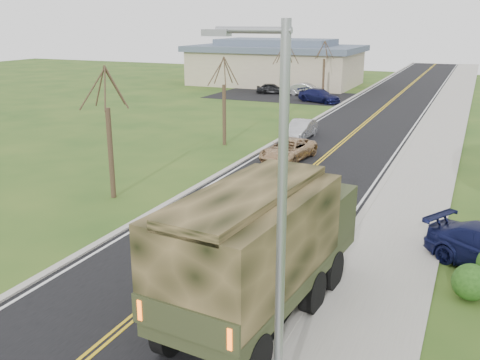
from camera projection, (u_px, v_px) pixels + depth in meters
The scene contains 17 objects.
ground at pixel (98, 348), 13.53m from camera, with size 160.00×160.00×0.00m, color #264818.
road at pixel (379, 111), 48.52m from camera, with size 8.00×120.00×0.01m, color black.
curb_right at pixel (427, 114), 46.89m from camera, with size 0.30×120.00×0.12m, color #9E998E.
sidewalk_right at pixel (449, 115), 46.21m from camera, with size 3.20×120.00×0.10m, color #9E998E.
curb_left at pixel (335, 108), 50.13m from camera, with size 0.30×120.00×0.10m, color #9E998E.
street_light at pixel (276, 219), 9.91m from camera, with size 1.65×0.22×8.00m.
bare_tree_a at pixel (110, 142), 24.26m from camera, with size 1.93×2.26×6.08m.
bare_tree_b at pixel (224, 108), 34.79m from camera, with size 1.83×2.14×5.73m.
bare_tree_c at pixel (285, 84), 45.21m from camera, with size 2.04×2.39×6.42m.
bare_tree_d at pixel (324, 74), 55.77m from camera, with size 1.88×2.20×5.91m.
commercial_building at pixel (276, 63), 67.95m from camera, with size 25.50×21.50×5.65m.
military_truck at pixel (262, 241), 14.38m from camera, with size 3.42×8.08×3.92m.
suv_champagne at pixel (288, 150), 31.46m from camera, with size 2.07×4.48×1.25m, color tan.
sedan_silver at pixel (301, 129), 37.25m from camera, with size 1.36×3.89×1.28m, color #A9AAAE.
lot_car_dark at pixel (272, 89), 59.67m from camera, with size 1.40×3.48×1.19m, color black.
lot_car_silver at pixel (306, 90), 58.20m from camera, with size 1.42×4.06×1.34m, color #A2A2A7.
lot_car_navy at pixel (319, 96), 53.53m from camera, with size 1.85×4.56×1.32m, color #10123C.
Camera 1 is at (8.06, -9.26, 7.97)m, focal length 40.00 mm.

